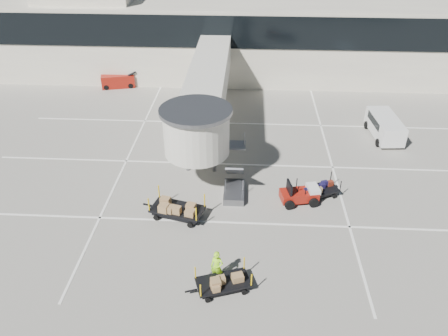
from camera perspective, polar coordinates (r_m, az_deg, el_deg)
The scene contains 11 objects.
ground at distance 26.56m, azimuth 3.98°, elevation -10.00°, with size 140.00×140.00×0.00m, color #9A968A.
lane_markings at distance 34.01m, azimuth 2.83°, elevation 0.75°, with size 40.00×30.00×0.02m.
terminal at distance 51.39m, azimuth 3.70°, elevation 16.95°, with size 64.00×12.11×15.20m.
jet_bridge at distance 34.78m, azimuth -2.42°, elevation 9.47°, with size 5.70×20.40×6.03m.
baggage_tug at distance 29.87m, azimuth 9.91°, elevation -3.44°, with size 2.73×2.06×1.66m.
suitcase_cart at distance 30.73m, azimuth 12.13°, elevation -2.86°, with size 3.47×2.35×1.35m.
box_cart_near at distance 23.72m, azimuth 0.05°, elevation -14.71°, with size 3.52×2.22×1.36m.
box_cart_far at distance 28.30m, azimuth -6.17°, elevation -5.33°, with size 4.21×2.47×1.62m.
ground_worker at distance 23.87m, azimuth -0.93°, elevation -12.75°, with size 0.70×0.46×1.93m, color #99EF19.
minivan at distance 39.58m, azimuth 20.21°, elevation 5.32°, with size 2.44×4.96×1.83m.
belt_loader at distance 48.85m, azimuth -13.61°, elevation 11.02°, with size 3.91×2.22×1.78m.
Camera 1 is at (-0.70, -19.55, 17.96)m, focal length 35.00 mm.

